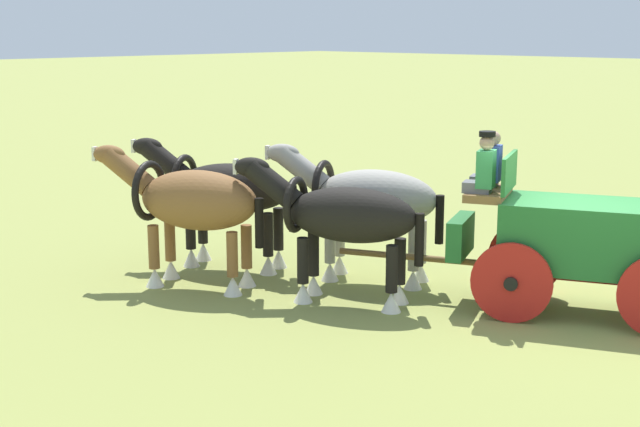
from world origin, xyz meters
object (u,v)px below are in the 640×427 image
object	(u,v)px
show_wagon	(578,237)
draft_horse_rear_near	(342,218)
draft_horse_lead_near	(191,203)
draft_horse_rear_off	(368,200)
draft_horse_lead_off	(225,191)

from	to	relation	value
show_wagon	draft_horse_rear_near	world-z (taller)	show_wagon
show_wagon	draft_horse_lead_near	size ratio (longest dim) A/B	1.81
draft_horse_rear_off	draft_horse_lead_near	distance (m)	2.90
show_wagon	draft_horse_lead_off	xyz separation A→B (m)	(5.80, 1.81, 0.21)
draft_horse_lead_off	draft_horse_rear_off	bearing A→B (deg)	-156.54
draft_horse_lead_near	draft_horse_rear_off	bearing A→B (deg)	-129.89
draft_horse_rear_near	draft_horse_lead_near	bearing A→B (deg)	23.46
show_wagon	draft_horse_lead_near	world-z (taller)	show_wagon
draft_horse_rear_near	draft_horse_lead_off	xyz separation A→B (m)	(2.90, -0.16, 0.04)
show_wagon	draft_horse_rear_off	size ratio (longest dim) A/B	1.80
draft_horse_rear_near	draft_horse_lead_off	distance (m)	2.91
draft_horse_rear_near	draft_horse_rear_off	distance (m)	1.30
draft_horse_rear_near	draft_horse_lead_near	size ratio (longest dim) A/B	0.99
draft_horse_rear_off	draft_horse_lead_off	size ratio (longest dim) A/B	0.98
draft_horse_rear_near	draft_horse_rear_off	bearing A→B (deg)	-67.09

